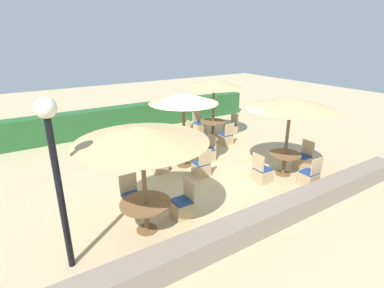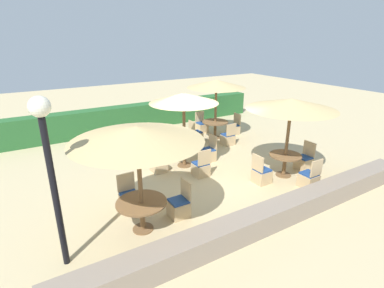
% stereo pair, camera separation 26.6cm
% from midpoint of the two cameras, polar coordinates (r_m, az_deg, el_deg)
% --- Properties ---
extents(ground_plane, '(40.00, 40.00, 0.00)m').
position_cam_midpoint_polar(ground_plane, '(9.61, 2.66, -6.10)').
color(ground_plane, '#C6B284').
extents(hedge_row, '(13.00, 0.70, 1.16)m').
position_cam_midpoint_polar(hedge_row, '(14.48, -10.66, 5.06)').
color(hedge_row, '#28602D').
rests_on(hedge_row, ground_plane).
extents(stone_border, '(10.00, 0.56, 0.52)m').
position_cam_midpoint_polar(stone_border, '(7.48, 16.17, -12.93)').
color(stone_border, gray).
rests_on(stone_border, ground_plane).
extents(lamp_post, '(0.36, 0.36, 3.32)m').
position_cam_midpoint_polar(lamp_post, '(5.62, -24.61, -1.38)').
color(lamp_post, black).
rests_on(lamp_post, ground_plane).
extents(parasol_center, '(2.24, 2.24, 2.51)m').
position_cam_midpoint_polar(parasol_center, '(9.63, -0.78, 8.66)').
color(parasol_center, brown).
rests_on(parasol_center, ground_plane).
extents(round_table_center, '(0.98, 0.98, 0.74)m').
position_cam_midpoint_polar(round_table_center, '(10.13, -0.73, -1.21)').
color(round_table_center, brown).
rests_on(round_table_center, ground_plane).
extents(patio_chair_center_west, '(0.46, 0.46, 0.93)m').
position_cam_midpoint_polar(patio_chair_center_west, '(9.85, -5.67, -3.84)').
color(patio_chair_center_west, tan).
rests_on(patio_chair_center_west, ground_plane).
extents(patio_chair_center_east, '(0.46, 0.46, 0.93)m').
position_cam_midpoint_polar(patio_chair_center_east, '(10.67, 3.80, -1.86)').
color(patio_chair_center_east, tan).
rests_on(patio_chair_center_east, ground_plane).
extents(patio_chair_center_north, '(0.46, 0.46, 0.93)m').
position_cam_midpoint_polar(patio_chair_center_north, '(11.03, -3.05, -1.09)').
color(patio_chair_center_north, tan).
rests_on(patio_chair_center_north, ground_plane).
extents(patio_chair_center_south, '(0.46, 0.46, 0.93)m').
position_cam_midpoint_polar(patio_chair_center_south, '(9.53, 2.52, -4.61)').
color(patio_chair_center_south, tan).
rests_on(patio_chair_center_south, ground_plane).
extents(parasol_back_right, '(2.44, 2.44, 2.52)m').
position_cam_midpoint_polar(parasol_back_right, '(12.61, 5.27, 11.32)').
color(parasol_back_right, brown).
rests_on(parasol_back_right, ground_plane).
extents(round_table_back_right, '(1.13, 1.13, 0.74)m').
position_cam_midpoint_polar(round_table_back_right, '(12.99, 5.03, 3.67)').
color(round_table_back_right, brown).
rests_on(round_table_back_right, ground_plane).
extents(patio_chair_back_right_north, '(0.46, 0.46, 0.93)m').
position_cam_midpoint_polar(patio_chair_back_right_north, '(13.88, 2.40, 3.38)').
color(patio_chair_back_right_north, tan).
rests_on(patio_chair_back_right_north, ground_plane).
extents(patio_chair_back_right_west, '(0.46, 0.46, 0.93)m').
position_cam_midpoint_polar(patio_chair_back_right_west, '(12.54, 1.29, 1.57)').
color(patio_chair_back_right_west, tan).
rests_on(patio_chair_back_right_west, ground_plane).
extents(patio_chair_back_right_east, '(0.46, 0.46, 0.93)m').
position_cam_midpoint_polar(patio_chair_back_right_east, '(13.68, 8.46, 2.93)').
color(patio_chair_back_right_east, tan).
rests_on(patio_chair_back_right_east, ground_plane).
extents(patio_chair_back_right_south, '(0.46, 0.46, 0.93)m').
position_cam_midpoint_polar(patio_chair_back_right_south, '(12.32, 7.48, 1.05)').
color(patio_chair_back_right_south, tan).
rests_on(patio_chair_back_right_south, ground_plane).
extents(parasol_front_left, '(2.81, 2.81, 2.49)m').
position_cam_midpoint_polar(parasol_front_left, '(6.22, -9.25, 1.85)').
color(parasol_front_left, brown).
rests_on(parasol_front_left, ground_plane).
extents(round_table_front_left, '(1.15, 1.15, 0.73)m').
position_cam_midpoint_polar(round_table_front_left, '(6.95, -8.45, -11.83)').
color(round_table_front_left, brown).
rests_on(round_table_front_left, ground_plane).
extents(patio_chair_front_left_east, '(0.46, 0.46, 0.93)m').
position_cam_midpoint_polar(patio_chair_front_left_east, '(7.52, -1.41, -11.81)').
color(patio_chair_front_left_east, tan).
rests_on(patio_chair_front_left_east, ground_plane).
extents(patio_chair_front_left_north, '(0.46, 0.46, 0.93)m').
position_cam_midpoint_polar(patio_chair_front_left_north, '(7.92, -10.85, -10.43)').
color(patio_chair_front_left_north, tan).
rests_on(patio_chair_front_left_north, ground_plane).
extents(parasol_front_right, '(2.67, 2.67, 2.49)m').
position_cam_midpoint_polar(parasol_front_right, '(9.40, 19.18, 7.16)').
color(parasol_front_right, brown).
rests_on(parasol_front_right, ground_plane).
extents(round_table_front_right, '(0.99, 0.99, 0.71)m').
position_cam_midpoint_polar(round_table_front_right, '(9.91, 18.03, -2.84)').
color(round_table_front_right, brown).
rests_on(round_table_front_right, ground_plane).
extents(patio_chair_front_right_east, '(0.46, 0.46, 0.93)m').
position_cam_midpoint_polar(patio_chair_front_right_east, '(10.71, 21.21, -3.17)').
color(patio_chair_front_right_east, tan).
rests_on(patio_chair_front_right_east, ground_plane).
extents(patio_chair_front_right_west, '(0.46, 0.46, 0.93)m').
position_cam_midpoint_polar(patio_chair_front_right_west, '(9.36, 13.87, -5.70)').
color(patio_chair_front_right_west, tan).
rests_on(patio_chair_front_right_west, ground_plane).
extents(patio_chair_front_right_south, '(0.46, 0.46, 0.93)m').
position_cam_midpoint_polar(patio_chair_front_right_south, '(9.52, 22.15, -6.20)').
color(patio_chair_front_right_south, tan).
rests_on(patio_chair_front_right_south, ground_plane).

